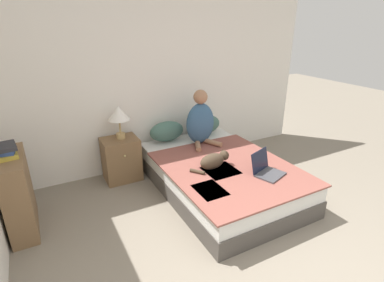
{
  "coord_description": "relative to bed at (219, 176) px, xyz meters",
  "views": [
    {
      "loc": [
        -1.54,
        -0.8,
        2.05
      ],
      "look_at": [
        -0.05,
        1.97,
        0.77
      ],
      "focal_mm": 28.0,
      "sensor_mm": 36.0,
      "label": 1
    }
  ],
  "objects": [
    {
      "name": "bed",
      "position": [
        0.0,
        0.0,
        0.0
      ],
      "size": [
        1.44,
        2.15,
        0.42
      ],
      "color": "#4C4742",
      "rests_on": "ground_plane"
    },
    {
      "name": "table_lamp",
      "position": [
        -0.98,
        0.9,
        0.71
      ],
      "size": [
        0.28,
        0.28,
        0.44
      ],
      "color": "tan",
      "rests_on": "nightstand"
    },
    {
      "name": "pillow_far",
      "position": [
        0.31,
        0.92,
        0.35
      ],
      "size": [
        0.51,
        0.26,
        0.29
      ],
      "color": "#42665B",
      "rests_on": "bed"
    },
    {
      "name": "book_stack_top",
      "position": [
        -2.23,
        0.34,
        0.68
      ],
      "size": [
        0.2,
        0.27,
        0.12
      ],
      "color": "gold",
      "rests_on": "bookshelf"
    },
    {
      "name": "cat_tabby",
      "position": [
        -0.17,
        -0.12,
        0.31
      ],
      "size": [
        0.52,
        0.22,
        0.19
      ],
      "rotation": [
        0.0,
        0.0,
        0.12
      ],
      "color": "#473828",
      "rests_on": "bed"
    },
    {
      "name": "person_sitting",
      "position": [
        0.07,
        0.62,
        0.53
      ],
      "size": [
        0.42,
        0.41,
        0.76
      ],
      "color": "#33567A",
      "rests_on": "bed"
    },
    {
      "name": "bookshelf",
      "position": [
        -2.22,
        0.33,
        0.21
      ],
      "size": [
        0.24,
        0.74,
        0.82
      ],
      "color": "brown",
      "rests_on": "ground_plane"
    },
    {
      "name": "laptop_open",
      "position": [
        0.28,
        -0.54,
        0.27
      ],
      "size": [
        0.4,
        0.39,
        0.26
      ],
      "rotation": [
        0.0,
        0.0,
        0.33
      ],
      "color": "#424247",
      "rests_on": "bed"
    },
    {
      "name": "pillow_near",
      "position": [
        -0.31,
        0.92,
        0.35
      ],
      "size": [
        0.51,
        0.26,
        0.29
      ],
      "color": "#42665B",
      "rests_on": "bed"
    },
    {
      "name": "nightstand",
      "position": [
        -1.01,
        0.88,
        0.09
      ],
      "size": [
        0.47,
        0.4,
        0.59
      ],
      "color": "brown",
      "rests_on": "ground_plane"
    },
    {
      "name": "wall_back",
      "position": [
        -0.35,
        1.15,
        1.07
      ],
      "size": [
        5.03,
        0.05,
        2.55
      ],
      "color": "white",
      "rests_on": "ground_plane"
    }
  ]
}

